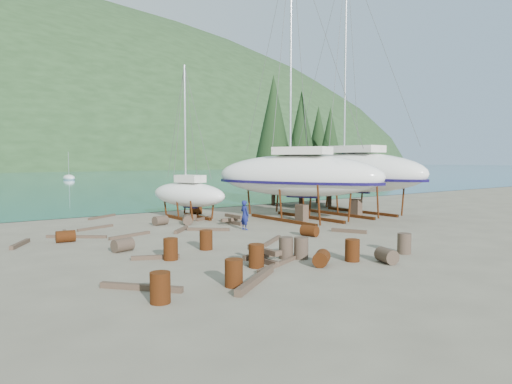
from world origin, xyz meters
TOP-DOWN VIEW (x-y plane):
  - ground at (0.00, 0.00)m, footprint 600.00×600.00m
  - far_house_right at (30.00, 190.00)m, footprint 6.60×5.60m
  - cypress_near_right at (12.50, 12.00)m, footprint 3.60×3.60m
  - cypress_mid_right at (14.00, 10.00)m, footprint 3.06×3.06m
  - cypress_back_left at (11.00, 14.00)m, footprint 4.14×4.14m
  - cypress_far_right at (15.50, 13.00)m, footprint 3.24×3.24m
  - moored_boat_mid at (10.00, 80.00)m, footprint 2.00×5.00m
  - large_sailboat_near at (5.92, 5.15)m, footprint 7.95×12.31m
  - large_sailboat_far at (11.35, 5.30)m, footprint 4.96×12.55m
  - small_sailboat_shore at (0.37, 9.94)m, footprint 3.77×6.82m
  - worker at (0.71, 3.68)m, footprint 0.45×0.65m
  - drum_0 at (-8.93, -6.03)m, footprint 0.58×0.58m
  - drum_1 at (0.30, -6.60)m, footprint 0.84×1.02m
  - drum_2 at (-8.66, 5.54)m, footprint 0.94×0.68m
  - drum_3 at (-0.53, -5.59)m, footprint 0.58×0.58m
  - drum_4 at (2.14, 12.10)m, footprint 1.03×0.86m
  - drum_5 at (-1.87, -4.06)m, footprint 0.58×0.58m
  - drum_6 at (2.17, -0.21)m, footprint 0.78×1.00m
  - drum_8 at (-6.25, -1.11)m, footprint 0.58×0.58m
  - drum_9 at (-2.43, 8.29)m, footprint 0.99×0.78m
  - drum_10 at (-4.23, -4.18)m, footprint 0.58×0.58m
  - drum_11 at (-0.96, 7.54)m, footprint 0.89×1.04m
  - drum_12 at (-2.09, -5.44)m, footprint 1.05×1.00m
  - drum_13 at (-6.34, -5.85)m, footprint 0.58×0.58m
  - drum_14 at (-4.04, -0.11)m, footprint 0.58×0.58m
  - drum_15 at (-7.21, 1.67)m, footprint 1.00×0.78m
  - drum_16 at (-2.34, -3.65)m, footprint 0.58×0.58m
  - drum_17 at (2.37, -5.91)m, footprint 0.58×0.58m
  - timber_0 at (-6.14, 9.07)m, footprint 2.35×1.03m
  - timber_1 at (4.75, -0.61)m, footprint 1.04×1.86m
  - timber_2 at (-10.63, 5.80)m, footprint 1.17×1.93m
  - timber_3 at (-3.32, -4.45)m, footprint 2.96×1.33m
  - timber_5 at (-0.52, -0.46)m, footprint 2.08×1.53m
  - timber_6 at (1.01, 8.89)m, footprint 1.71×1.02m
  - timber_8 at (-2.53, 5.29)m, footprint 1.54×1.52m
  - timber_9 at (-4.20, 14.00)m, footprint 2.35×1.63m
  - timber_10 at (-1.18, 4.59)m, footprint 1.97×1.68m
  - timber_11 at (-5.52, 5.23)m, footprint 2.51×0.96m
  - timber_12 at (-6.70, -0.64)m, footprint 1.83×0.93m
  - timber_14 at (-8.87, -4.49)m, footprint 1.93×2.18m
  - timber_15 at (-7.90, 6.49)m, footprint 2.56×2.07m
  - timber_16 at (-5.56, -5.97)m, footprint 2.81×2.04m
  - timber_17 at (-8.15, 7.66)m, footprint 0.58×2.39m
  - timber_pile_fore at (-3.58, -3.73)m, footprint 1.80×1.80m
  - timber_pile_aft at (1.47, 5.97)m, footprint 1.80×1.80m

SIDE VIEW (x-z plane):
  - ground at x=0.00m, z-range 0.00..0.00m
  - timber_0 at x=-6.14m, z-range 0.00..0.14m
  - timber_15 at x=-7.90m, z-range 0.00..0.15m
  - timber_3 at x=-3.32m, z-range 0.00..0.15m
  - timber_9 at x=-4.20m, z-range 0.00..0.15m
  - timber_11 at x=-5.52m, z-range 0.00..0.15m
  - timber_5 at x=-0.52m, z-range 0.00..0.16m
  - timber_17 at x=-8.15m, z-range 0.00..0.16m
  - timber_10 at x=-1.18m, z-range 0.00..0.16m
  - timber_12 at x=-6.70m, z-range 0.00..0.17m
  - timber_14 at x=-8.87m, z-range 0.00..0.18m
  - timber_2 at x=-10.63m, z-range 0.00..0.19m
  - timber_8 at x=-2.53m, z-range 0.00..0.19m
  - timber_6 at x=1.01m, z-range 0.00..0.19m
  - timber_1 at x=4.75m, z-range 0.00..0.19m
  - timber_16 at x=-5.56m, z-range 0.00..0.23m
  - drum_1 at x=0.30m, z-range 0.00..0.58m
  - drum_2 at x=-8.66m, z-range 0.00..0.58m
  - drum_4 at x=2.14m, z-range 0.00..0.58m
  - drum_6 at x=2.17m, z-range 0.00..0.58m
  - drum_9 at x=-2.43m, z-range 0.00..0.58m
  - drum_11 at x=-0.96m, z-range 0.00..0.58m
  - drum_12 at x=-2.09m, z-range 0.00..0.58m
  - drum_15 at x=-7.21m, z-range 0.00..0.58m
  - timber_pile_fore at x=-3.58m, z-range 0.00..0.60m
  - timber_pile_aft at x=1.47m, z-range 0.00..0.60m
  - moored_boat_mid at x=10.00m, z-range -2.64..3.41m
  - drum_0 at x=-8.93m, z-range 0.00..0.88m
  - drum_3 at x=-0.53m, z-range 0.00..0.88m
  - drum_5 at x=-1.87m, z-range 0.00..0.88m
  - drum_8 at x=-6.25m, z-range 0.00..0.88m
  - drum_10 at x=-4.23m, z-range 0.00..0.88m
  - drum_13 at x=-6.34m, z-range 0.00..0.88m
  - drum_14 at x=-4.04m, z-range 0.00..0.88m
  - drum_16 at x=-2.34m, z-range 0.00..0.88m
  - drum_17 at x=2.37m, z-range 0.00..0.88m
  - worker at x=0.71m, z-range 0.00..1.71m
  - small_sailboat_shore at x=0.37m, z-range -3.49..6.94m
  - far_house_right at x=30.00m, z-range 0.12..5.72m
  - large_sailboat_near at x=5.92m, z-range -6.36..12.41m
  - large_sailboat_far at x=11.35m, z-range -6.51..12.81m
  - cypress_mid_right at x=14.00m, z-range 0.67..9.17m
  - cypress_far_right at x=15.50m, z-range 0.71..9.71m
  - cypress_near_right at x=12.50m, z-range 0.79..10.79m
  - cypress_back_left at x=11.00m, z-range 0.91..12.41m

